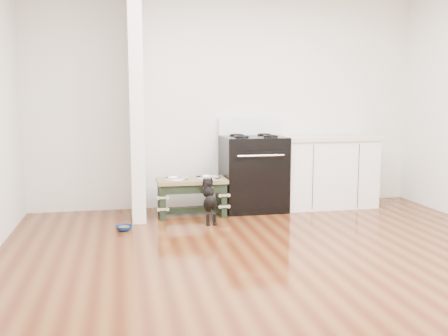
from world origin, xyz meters
The scene contains 8 objects.
ground centered at (0.00, 0.00, 0.00)m, with size 5.00×5.00×0.00m, color #441B0C.
room_shell centered at (0.00, 0.00, 1.62)m, with size 5.00×5.00×5.00m.
partition_wall centered at (-1.18, 2.10, 1.35)m, with size 0.15×0.80×2.70m, color silver.
oven_range centered at (0.25, 2.16, 0.48)m, with size 0.76×0.69×1.14m.
cabinet_run centered at (1.23, 2.18, 0.45)m, with size 1.24×0.64×0.91m.
dog_feeder centered at (-0.55, 1.98, 0.32)m, with size 0.81×0.43×0.46m.
puppy centered at (-0.40, 1.60, 0.27)m, with size 0.14×0.42×0.50m.
floor_bowl centered at (-1.35, 1.45, 0.03)m, with size 0.18×0.18×0.06m.
Camera 1 is at (-1.35, -3.78, 1.39)m, focal length 40.00 mm.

